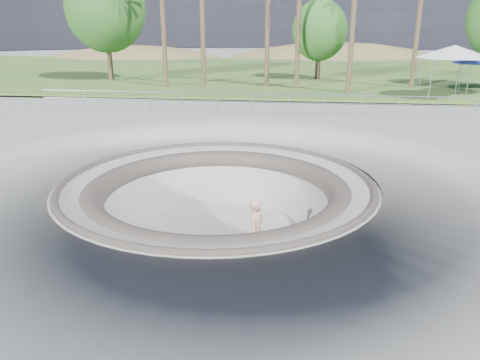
{
  "coord_description": "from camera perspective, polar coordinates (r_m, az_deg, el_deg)",
  "views": [
    {
      "loc": [
        2.54,
        -14.26,
        4.94
      ],
      "look_at": [
        0.69,
        0.58,
        -0.1
      ],
      "focal_mm": 35.0,
      "sensor_mm": 36.0,
      "label": 1
    }
  ],
  "objects": [
    {
      "name": "ground",
      "position": [
        15.3,
        -2.82,
        -0.23
      ],
      "size": [
        180.0,
        180.0,
        0.0
      ],
      "primitive_type": "plane",
      "color": "gray",
      "rests_on": "ground"
    },
    {
      "name": "skate_bowl",
      "position": [
        15.99,
        -2.71,
        -6.45
      ],
      "size": [
        14.0,
        14.0,
        4.1
      ],
      "color": "gray",
      "rests_on": "ground"
    },
    {
      "name": "grass_strip",
      "position": [
        48.56,
        4.19,
        13.0
      ],
      "size": [
        180.0,
        36.0,
        0.12
      ],
      "color": "#325923",
      "rests_on": "ground"
    },
    {
      "name": "distant_hills",
      "position": [
        72.44,
        8.1,
        8.94
      ],
      "size": [
        103.2,
        45.0,
        28.6
      ],
      "color": "brown",
      "rests_on": "ground"
    },
    {
      "name": "safety_railing",
      "position": [
        26.72,
        1.6,
        9.47
      ],
      "size": [
        25.0,
        0.06,
        1.03
      ],
      "color": "gray",
      "rests_on": "ground"
    },
    {
      "name": "skateboard",
      "position": [
        14.44,
        1.99,
        -9.37
      ],
      "size": [
        0.83,
        0.33,
        0.08
      ],
      "color": "olive",
      "rests_on": "ground"
    },
    {
      "name": "skater",
      "position": [
        14.03,
        2.04,
        -6.0
      ],
      "size": [
        0.63,
        0.77,
        1.83
      ],
      "primitive_type": "imported",
      "rotation": [
        0.0,
        0.0,
        1.23
      ],
      "color": "tan",
      "rests_on": "skateboard"
    },
    {
      "name": "canopy_white",
      "position": [
        33.74,
        24.66,
        14.04
      ],
      "size": [
        6.58,
        6.58,
        3.33
      ],
      "color": "gray",
      "rests_on": "ground"
    },
    {
      "name": "bushy_tree_left",
      "position": [
        42.52,
        -16.11,
        19.54
      ],
      "size": [
        6.65,
        6.04,
        9.59
      ],
      "color": "brown",
      "rests_on": "ground"
    },
    {
      "name": "bushy_tree_mid",
      "position": [
        42.02,
        9.69,
        17.53
      ],
      "size": [
        4.64,
        4.22,
        6.7
      ],
      "color": "brown",
      "rests_on": "ground"
    }
  ]
}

